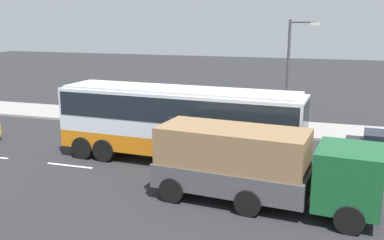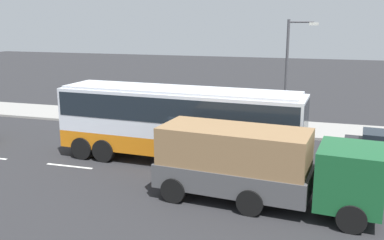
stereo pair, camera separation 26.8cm
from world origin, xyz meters
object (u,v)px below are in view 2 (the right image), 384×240
(cargo_truck, at_px, (262,164))
(pedestrian_near_curb, at_px, (295,114))
(street_lamp, at_px, (290,69))
(coach_bus, at_px, (179,117))

(cargo_truck, height_order, pedestrian_near_curb, cargo_truck)
(pedestrian_near_curb, height_order, street_lamp, street_lamp)
(cargo_truck, bearing_deg, coach_bus, 146.02)
(cargo_truck, xyz_separation_m, pedestrian_near_curb, (0.47, 11.63, -0.53))
(street_lamp, bearing_deg, cargo_truck, -90.66)
(coach_bus, height_order, cargo_truck, coach_bus)
(coach_bus, height_order, pedestrian_near_curb, coach_bus)
(coach_bus, distance_m, cargo_truck, 5.80)
(coach_bus, relative_size, cargo_truck, 1.42)
(cargo_truck, height_order, street_lamp, street_lamp)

